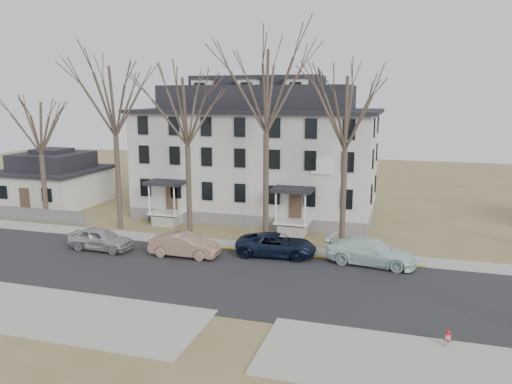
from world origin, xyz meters
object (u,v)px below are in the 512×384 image
(tree_mid_left, at_px, (187,107))
(car_tan, at_px, (184,246))
(car_white, at_px, (371,252))
(car_navy, at_px, (276,245))
(small_house, at_px, (54,181))
(fire_hydrant, at_px, (448,339))
(boarding_house, at_px, (258,154))
(tree_bungalow, at_px, (39,124))
(bicycle_left, at_px, (156,218))
(tree_far_left, at_px, (114,96))
(tree_center, at_px, (266,86))
(tree_mid_right, at_px, (346,108))
(car_silver, at_px, (101,239))

(tree_mid_left, relative_size, car_tan, 2.77)
(car_white, bearing_deg, car_navy, 97.39)
(small_house, distance_m, fire_hydrant, 39.51)
(boarding_house, bearing_deg, tree_bungalow, -152.99)
(bicycle_left, bearing_deg, tree_far_left, 153.18)
(tree_center, bearing_deg, car_navy, -62.89)
(tree_center, bearing_deg, car_white, -21.91)
(tree_mid_right, bearing_deg, car_silver, -161.17)
(boarding_house, height_order, car_silver, boarding_house)
(tree_mid_left, relative_size, tree_mid_right, 1.00)
(tree_center, bearing_deg, bicycle_left, 167.93)
(tree_far_left, height_order, car_navy, tree_far_left)
(tree_mid_left, distance_m, car_navy, 12.10)
(tree_mid_left, distance_m, car_tan, 10.32)
(small_house, relative_size, tree_far_left, 0.63)
(small_house, distance_m, tree_center, 25.41)
(tree_mid_right, relative_size, tree_bungalow, 1.18)
(car_tan, bearing_deg, bicycle_left, 38.04)
(tree_bungalow, height_order, car_white, tree_bungalow)
(small_house, distance_m, tree_mid_right, 30.08)
(tree_mid_right, bearing_deg, car_tan, -152.68)
(tree_mid_right, height_order, tree_bungalow, tree_mid_right)
(car_silver, relative_size, bicycle_left, 2.56)
(tree_mid_left, xyz_separation_m, car_navy, (7.60, -3.13, -8.87))
(tree_mid_left, bearing_deg, car_white, -12.73)
(tree_center, bearing_deg, small_house, 164.92)
(tree_center, xyz_separation_m, fire_hydrant, (11.52, -12.93, -10.67))
(car_navy, bearing_deg, tree_far_left, 72.42)
(tree_far_left, height_order, car_white, tree_far_left)
(tree_mid_left, bearing_deg, tree_center, 0.00)
(car_navy, bearing_deg, boarding_house, 17.56)
(car_white, relative_size, fire_hydrant, 6.81)
(tree_mid_right, distance_m, car_white, 9.57)
(car_silver, bearing_deg, fire_hydrant, -107.22)
(tree_mid_left, bearing_deg, boarding_house, 69.80)
(tree_mid_right, relative_size, car_navy, 2.43)
(bicycle_left, bearing_deg, small_house, 88.95)
(tree_center, height_order, bicycle_left, tree_center)
(boarding_house, relative_size, tree_far_left, 1.52)
(small_house, xyz_separation_m, tree_bungalow, (4.00, -6.20, 5.87))
(car_navy, height_order, fire_hydrant, car_navy)
(small_house, bearing_deg, fire_hydrant, -28.99)
(tree_center, distance_m, tree_mid_right, 5.70)
(tree_center, relative_size, car_silver, 3.25)
(boarding_house, xyz_separation_m, tree_far_left, (-9.00, -8.15, 4.96))
(car_silver, xyz_separation_m, car_navy, (11.82, 2.23, -0.04))
(tree_center, xyz_separation_m, car_silver, (-10.22, -5.36, -10.31))
(car_navy, relative_size, car_white, 0.94)
(boarding_house, distance_m, tree_center, 10.39)
(fire_hydrant, bearing_deg, tree_mid_left, 143.57)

